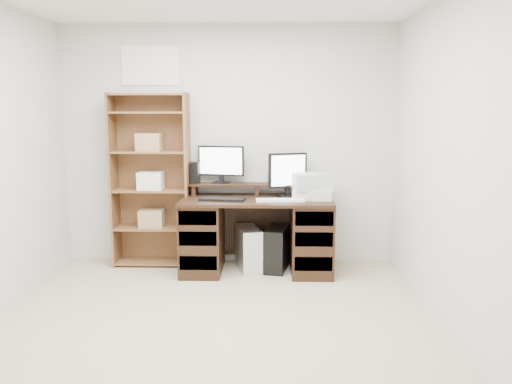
{
  "coord_description": "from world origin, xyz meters",
  "views": [
    {
      "loc": [
        0.43,
        -3.27,
        1.61
      ],
      "look_at": [
        0.31,
        1.43,
        0.85
      ],
      "focal_mm": 35.0,
      "sensor_mm": 36.0,
      "label": 1
    }
  ],
  "objects_px": {
    "monitor_small": "(288,173)",
    "tower_silver": "(248,249)",
    "tower_black": "(277,249)",
    "bookshelf": "(151,179)",
    "desk": "(257,233)",
    "printer": "(312,194)",
    "monitor_wide": "(221,162)"
  },
  "relations": [
    {
      "from": "monitor_wide",
      "to": "bookshelf",
      "type": "distance_m",
      "value": 0.75
    },
    {
      "from": "monitor_small",
      "to": "bookshelf",
      "type": "xyz_separation_m",
      "value": [
        -1.42,
        0.09,
        -0.08
      ]
    },
    {
      "from": "desk",
      "to": "tower_silver",
      "type": "bearing_deg",
      "value": 162.72
    },
    {
      "from": "monitor_wide",
      "to": "tower_silver",
      "type": "distance_m",
      "value": 0.94
    },
    {
      "from": "tower_black",
      "to": "bookshelf",
      "type": "distance_m",
      "value": 1.5
    },
    {
      "from": "monitor_small",
      "to": "tower_black",
      "type": "bearing_deg",
      "value": -162.0
    },
    {
      "from": "printer",
      "to": "tower_black",
      "type": "distance_m",
      "value": 0.67
    },
    {
      "from": "bookshelf",
      "to": "desk",
      "type": "bearing_deg",
      "value": -10.9
    },
    {
      "from": "desk",
      "to": "tower_black",
      "type": "relative_size",
      "value": 3.19
    },
    {
      "from": "desk",
      "to": "monitor_wide",
      "type": "bearing_deg",
      "value": 145.98
    },
    {
      "from": "printer",
      "to": "tower_silver",
      "type": "height_order",
      "value": "printer"
    },
    {
      "from": "printer",
      "to": "bookshelf",
      "type": "bearing_deg",
      "value": 179.57
    },
    {
      "from": "printer",
      "to": "bookshelf",
      "type": "distance_m",
      "value": 1.68
    },
    {
      "from": "monitor_wide",
      "to": "tower_black",
      "type": "distance_m",
      "value": 1.07
    },
    {
      "from": "tower_black",
      "to": "bookshelf",
      "type": "bearing_deg",
      "value": -175.91
    },
    {
      "from": "tower_silver",
      "to": "bookshelf",
      "type": "relative_size",
      "value": 0.25
    },
    {
      "from": "monitor_small",
      "to": "tower_silver",
      "type": "bearing_deg",
      "value": 173.7
    },
    {
      "from": "printer",
      "to": "tower_black",
      "type": "bearing_deg",
      "value": 179.79
    },
    {
      "from": "desk",
      "to": "monitor_small",
      "type": "xyz_separation_m",
      "value": [
        0.31,
        0.12,
        0.6
      ]
    },
    {
      "from": "tower_black",
      "to": "bookshelf",
      "type": "height_order",
      "value": "bookshelf"
    },
    {
      "from": "monitor_small",
      "to": "tower_silver",
      "type": "relative_size",
      "value": 1.01
    },
    {
      "from": "tower_silver",
      "to": "bookshelf",
      "type": "xyz_separation_m",
      "value": [
        -1.02,
        0.19,
        0.7
      ]
    },
    {
      "from": "printer",
      "to": "bookshelf",
      "type": "xyz_separation_m",
      "value": [
        -1.66,
        0.21,
        0.12
      ]
    },
    {
      "from": "tower_silver",
      "to": "tower_black",
      "type": "relative_size",
      "value": 0.94
    },
    {
      "from": "desk",
      "to": "bookshelf",
      "type": "distance_m",
      "value": 1.24
    },
    {
      "from": "bookshelf",
      "to": "printer",
      "type": "bearing_deg",
      "value": -7.3
    },
    {
      "from": "desk",
      "to": "printer",
      "type": "xyz_separation_m",
      "value": [
        0.56,
        -0.0,
        0.41
      ]
    },
    {
      "from": "printer",
      "to": "tower_black",
      "type": "xyz_separation_m",
      "value": [
        -0.35,
        0.04,
        -0.58
      ]
    },
    {
      "from": "monitor_wide",
      "to": "monitor_small",
      "type": "relative_size",
      "value": 1.09
    },
    {
      "from": "desk",
      "to": "printer",
      "type": "distance_m",
      "value": 0.69
    },
    {
      "from": "monitor_wide",
      "to": "bookshelf",
      "type": "xyz_separation_m",
      "value": [
        -0.73,
        -0.04,
        -0.17
      ]
    },
    {
      "from": "monitor_small",
      "to": "bookshelf",
      "type": "height_order",
      "value": "bookshelf"
    }
  ]
}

